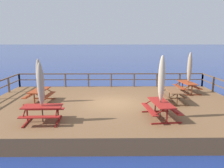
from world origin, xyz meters
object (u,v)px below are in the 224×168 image
at_px(picnic_table_front_left, 187,85).
at_px(patio_umbrella_short_mid, 162,79).
at_px(picnic_table_mid_left, 173,93).
at_px(patio_umbrella_tall_back_right, 190,67).
at_px(patio_umbrella_tall_back_left, 39,75).
at_px(picnic_table_back_right, 161,106).
at_px(picnic_table_mid_right, 43,110).
at_px(picnic_table_front_right, 39,93).
at_px(patio_umbrella_tall_front, 41,85).

relative_size(picnic_table_front_left, patio_umbrella_short_mid, 0.67).
bearing_deg(patio_umbrella_short_mid, picnic_table_mid_left, 62.69).
xyz_separation_m(patio_umbrella_tall_back_right, patio_umbrella_tall_back_left, (-9.76, -2.27, -0.16)).
height_order(picnic_table_front_left, picnic_table_back_right, same).
xyz_separation_m(picnic_table_back_right, picnic_table_mid_left, (1.37, 2.66, -0.00)).
bearing_deg(picnic_table_front_left, picnic_table_mid_left, -125.25).
height_order(picnic_table_front_left, picnic_table_mid_right, same).
distance_m(picnic_table_front_left, picnic_table_front_right, 10.00).
height_order(picnic_table_mid_right, patio_umbrella_tall_back_left, patio_umbrella_tall_back_left).
height_order(picnic_table_back_right, patio_umbrella_tall_front, patio_umbrella_tall_front).
xyz_separation_m(picnic_table_front_left, picnic_table_back_right, (-3.07, -5.07, 0.00)).
relative_size(picnic_table_front_right, patio_umbrella_tall_front, 0.71).
bearing_deg(patio_umbrella_short_mid, picnic_table_mid_right, -175.07).
height_order(picnic_table_mid_left, patio_umbrella_tall_back_left, patio_umbrella_tall_back_left).
relative_size(patio_umbrella_tall_front, patio_umbrella_tall_back_left, 1.04).
bearing_deg(picnic_table_front_right, patio_umbrella_tall_back_left, -18.54).
bearing_deg(picnic_table_back_right, patio_umbrella_tall_back_right, 58.02).
bearing_deg(patio_umbrella_short_mid, patio_umbrella_tall_back_left, 156.77).
bearing_deg(picnic_table_mid_right, picnic_table_front_left, 33.23).
distance_m(patio_umbrella_tall_front, patio_umbrella_tall_back_left, 3.47).
bearing_deg(picnic_table_front_right, picnic_table_front_left, 13.24).
xyz_separation_m(picnic_table_front_right, patio_umbrella_tall_back_right, (9.80, 2.25, 1.27)).
bearing_deg(patio_umbrella_short_mid, patio_umbrella_tall_back_right, 58.03).
xyz_separation_m(picnic_table_back_right, patio_umbrella_short_mid, (-0.04, -0.06, 1.34)).
relative_size(picnic_table_back_right, patio_umbrella_short_mid, 0.72).
height_order(picnic_table_back_right, patio_umbrella_tall_back_left, patio_umbrella_tall_back_left).
height_order(picnic_table_front_right, patio_umbrella_tall_front, patio_umbrella_tall_front).
distance_m(patio_umbrella_tall_back_right, patio_umbrella_short_mid, 6.00).
xyz_separation_m(picnic_table_back_right, patio_umbrella_tall_front, (-5.49, -0.52, 1.17)).
distance_m(picnic_table_mid_right, picnic_table_front_right, 3.52).
bearing_deg(picnic_table_mid_left, picnic_table_front_right, 179.16).
height_order(picnic_table_front_left, patio_umbrella_tall_back_left, patio_umbrella_tall_back_left).
bearing_deg(patio_umbrella_tall_back_left, picnic_table_mid_left, -0.75).
height_order(picnic_table_front_left, patio_umbrella_short_mid, patio_umbrella_short_mid).
bearing_deg(picnic_table_back_right, picnic_table_mid_right, -174.46).
distance_m(picnic_table_front_left, patio_umbrella_tall_back_right, 1.27).
height_order(picnic_table_mid_right, patio_umbrella_tall_front, patio_umbrella_tall_front).
bearing_deg(patio_umbrella_tall_front, picnic_table_mid_right, -45.23).
height_order(patio_umbrella_tall_front, patio_umbrella_tall_back_left, patio_umbrella_tall_front).
height_order(picnic_table_mid_right, picnic_table_mid_left, same).
bearing_deg(picnic_table_back_right, patio_umbrella_short_mid, -121.30).
bearing_deg(picnic_table_back_right, patio_umbrella_tall_front, -174.60).
relative_size(picnic_table_front_left, patio_umbrella_tall_back_left, 0.77).
bearing_deg(picnic_table_front_left, patio_umbrella_tall_front, -146.86).
bearing_deg(picnic_table_front_left, patio_umbrella_tall_back_right, -27.93).
distance_m(picnic_table_back_right, patio_umbrella_tall_front, 5.64).
height_order(picnic_table_mid_left, patio_umbrella_tall_front, patio_umbrella_tall_front).
bearing_deg(patio_umbrella_short_mid, picnic_table_front_left, 58.80).
relative_size(picnic_table_back_right, picnic_table_front_right, 1.12).
bearing_deg(picnic_table_front_right, picnic_table_back_right, -22.64).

